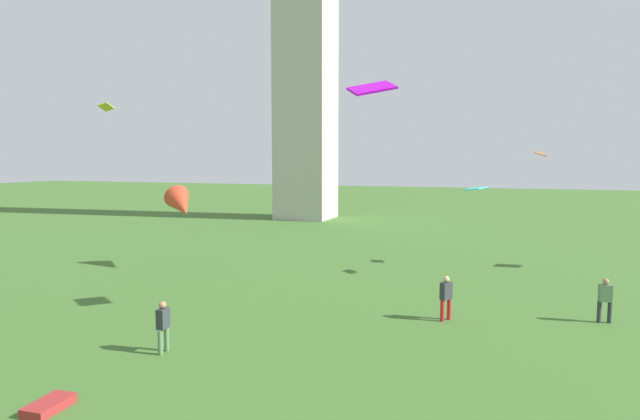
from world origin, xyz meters
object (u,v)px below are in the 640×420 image
at_px(person_1, 163,324).
at_px(kite_flying_1, 372,88).
at_px(kite_flying_2, 106,107).
at_px(person_0, 446,295).
at_px(kite_flying_4, 540,154).
at_px(person_2, 605,298).
at_px(kite_flying_5, 475,189).
at_px(kite_bundle_1, 49,406).
at_px(kite_flying_3, 182,205).

xyz_separation_m(person_1, kite_flying_1, (5.63, 5.56, 8.09)).
bearing_deg(kite_flying_2, person_0, 72.17).
height_order(kite_flying_2, kite_flying_4, kite_flying_2).
height_order(person_2, kite_flying_5, kite_flying_5).
relative_size(kite_flying_1, kite_flying_2, 2.21).
distance_m(kite_flying_1, kite_bundle_1, 14.70).
bearing_deg(kite_flying_4, kite_flying_1, 143.53).
relative_size(person_1, kite_bundle_1, 1.39).
bearing_deg(person_1, kite_flying_2, 42.45).
xyz_separation_m(person_0, kite_bundle_1, (-8.73, -11.25, -0.89)).
xyz_separation_m(person_0, kite_flying_1, (-2.79, -1.22, 8.06)).
bearing_deg(kite_flying_1, kite_flying_3, -60.44).
xyz_separation_m(kite_flying_4, kite_flying_5, (-3.35, -3.82, -1.88)).
bearing_deg(kite_bundle_1, kite_flying_3, 112.57).
bearing_deg(kite_flying_2, kite_flying_3, 100.54).
bearing_deg(kite_flying_1, person_2, 165.00).
distance_m(person_1, person_2, 16.66).
bearing_deg(kite_flying_3, person_2, -59.12).
bearing_deg(kite_flying_2, kite_bundle_1, 29.22).
distance_m(kite_flying_3, kite_bundle_1, 18.21).
xyz_separation_m(kite_flying_2, kite_flying_5, (20.13, 4.32, -4.53)).
relative_size(kite_flying_2, kite_flying_4, 0.96).
relative_size(kite_flying_1, kite_flying_4, 2.11).
xyz_separation_m(kite_flying_1, kite_bundle_1, (-5.94, -10.03, -8.95)).
distance_m(person_2, kite_flying_3, 21.94).
xyz_separation_m(kite_flying_2, kite_flying_3, (4.04, 1.22, -5.60)).
bearing_deg(kite_flying_1, person_0, 169.90).
height_order(person_0, person_2, person_0).
xyz_separation_m(person_0, kite_flying_3, (-15.57, 5.23, 2.75)).
bearing_deg(kite_flying_1, kite_flying_5, -142.81).
bearing_deg(kite_flying_2, person_1, 39.77).
relative_size(person_0, person_1, 1.02).
relative_size(person_0, kite_flying_3, 0.62).
bearing_deg(kite_flying_4, person_2, -178.90).
height_order(kite_flying_3, kite_flying_4, kite_flying_4).
relative_size(person_1, kite_flying_2, 1.92).
xyz_separation_m(person_1, kite_flying_5, (8.94, 15.11, 3.84)).
height_order(kite_flying_4, kite_flying_5, kite_flying_4).
bearing_deg(kite_flying_1, kite_flying_4, -150.17).
xyz_separation_m(person_2, kite_flying_4, (-2.04, 10.42, 5.70)).
distance_m(person_1, kite_flying_4, 23.28).
xyz_separation_m(kite_flying_1, kite_flying_3, (-12.78, 6.44, -5.32)).
bearing_deg(kite_flying_5, kite_flying_1, -75.32).
bearing_deg(kite_flying_4, kite_flying_3, 99.61).
bearing_deg(person_1, kite_bundle_1, 172.51).
relative_size(person_2, kite_bundle_1, 1.41).
distance_m(person_0, person_2, 6.16).
bearing_deg(person_1, kite_flying_3, 27.17).
height_order(person_1, kite_flying_3, kite_flying_3).
height_order(person_0, kite_flying_5, kite_flying_5).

